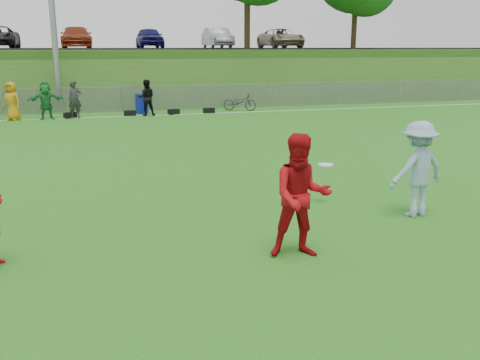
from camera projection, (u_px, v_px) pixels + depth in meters
name	position (u px, v px, depth m)	size (l,w,h in m)	color
ground	(218.00, 255.00, 8.43)	(120.00, 120.00, 0.00)	#1C6314
sideline_far	(125.00, 116.00, 25.19)	(60.00, 0.10, 0.01)	white
fence	(121.00, 99.00, 26.89)	(58.00, 0.06, 1.30)	gray
berm	(109.00, 72.00, 36.92)	(120.00, 18.00, 3.00)	#255919
parking_lot	(106.00, 49.00, 38.41)	(120.00, 12.00, 0.10)	black
car_row	(89.00, 37.00, 36.97)	(32.04, 5.18, 1.44)	silver
spectator_row	(56.00, 100.00, 24.15)	(7.94, 0.91, 1.69)	#A10B11
gear_bags	(147.00, 113.00, 25.53)	(7.13, 0.54, 0.26)	black
player_red_center	(301.00, 196.00, 8.18)	(0.94, 0.73, 1.94)	#A90B12
player_blue	(418.00, 169.00, 10.21)	(1.19, 0.68, 1.84)	#8BAAC1
frisbee	(326.00, 165.00, 11.03)	(0.31, 0.31, 0.03)	white
recycling_bin	(142.00, 104.00, 26.25)	(0.63, 0.63, 0.95)	#0D1B96
bicycle	(240.00, 102.00, 27.32)	(0.60, 1.71, 0.90)	#2B2B2D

